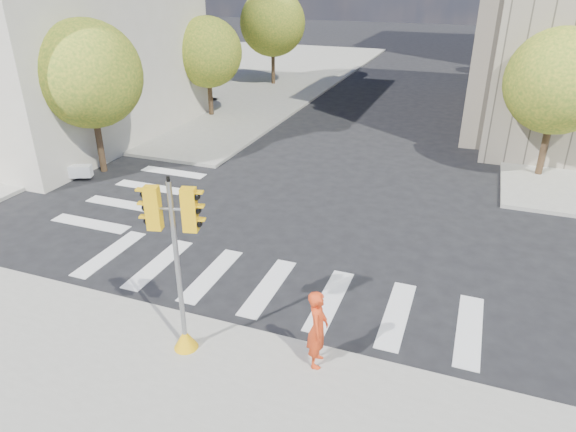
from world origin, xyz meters
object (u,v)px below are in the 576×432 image
at_px(lamp_near, 565,55).
at_px(photographer, 318,329).
at_px(lamp_far, 544,26).
at_px(planter_wall, 19,172).
at_px(traffic_signal, 179,282).

bearing_deg(lamp_near, photographer, -107.44).
bearing_deg(lamp_far, lamp_near, -90.00).
xyz_separation_m(lamp_far, planter_wall, (-21.00, -26.24, -4.18)).
height_order(lamp_near, photographer, lamp_near).
bearing_deg(lamp_near, lamp_far, 90.00).
height_order(photographer, planter_wall, photographer).
xyz_separation_m(lamp_near, photographer, (-5.84, -18.60, -3.50)).
relative_size(traffic_signal, planter_wall, 0.71).
xyz_separation_m(lamp_near, traffic_signal, (-8.84, -19.18, -2.64)).
relative_size(lamp_near, traffic_signal, 1.91).
distance_m(lamp_far, photographer, 33.30).
xyz_separation_m(lamp_near, lamp_far, (0.00, 14.00, 0.00)).
bearing_deg(traffic_signal, planter_wall, 136.17).
bearing_deg(lamp_far, photographer, -100.16).
bearing_deg(traffic_signal, lamp_far, 60.97).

